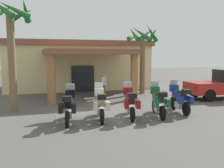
# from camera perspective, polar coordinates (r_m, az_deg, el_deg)

# --- Properties ---
(ground_plane) EXTENTS (80.00, 80.00, 0.00)m
(ground_plane) POSITION_cam_1_polar(r_m,az_deg,el_deg) (12.56, -0.92, -6.78)
(ground_plane) COLOR #514F4C
(motel_building) EXTENTS (12.43, 10.52, 4.13)m
(motel_building) POSITION_cam_1_polar(r_m,az_deg,el_deg) (22.20, -7.91, 4.54)
(motel_building) COLOR beige
(motel_building) RESTS_ON ground_plane
(motorcycle_black) EXTENTS (0.90, 2.19, 1.61)m
(motorcycle_black) POSITION_cam_1_polar(r_m,az_deg,el_deg) (10.92, -9.92, -5.17)
(motorcycle_black) COLOR black
(motorcycle_black) RESTS_ON ground_plane
(motorcycle_cream) EXTENTS (0.82, 2.21, 1.61)m
(motorcycle_cream) POSITION_cam_1_polar(r_m,az_deg,el_deg) (11.23, -2.70, -4.76)
(motorcycle_cream) COLOR black
(motorcycle_cream) RESTS_ON ground_plane
(motorcycle_maroon) EXTENTS (0.91, 2.19, 1.61)m
(motorcycle_maroon) POSITION_cam_1_polar(r_m,az_deg,el_deg) (11.60, 4.21, -4.40)
(motorcycle_maroon) COLOR black
(motorcycle_maroon) RESTS_ON ground_plane
(motorcycle_green) EXTENTS (0.94, 2.19, 1.61)m
(motorcycle_green) POSITION_cam_1_polar(r_m,az_deg,el_deg) (12.08, 10.72, -4.06)
(motorcycle_green) COLOR black
(motorcycle_green) RESTS_ON ground_plane
(motorcycle_blue) EXTENTS (0.78, 2.21, 1.61)m
(motorcycle_blue) POSITION_cam_1_polar(r_m,az_deg,el_deg) (13.14, 15.42, -3.32)
(motorcycle_blue) COLOR black
(motorcycle_blue) RESTS_ON ground_plane
(pedestrian) EXTENTS (0.32, 0.49, 1.75)m
(pedestrian) POSITION_cam_1_polar(r_m,az_deg,el_deg) (17.10, -1.95, 0.29)
(pedestrian) COLOR brown
(pedestrian) RESTS_ON ground_plane
(palm_tree_near_portico) EXTENTS (2.39, 2.47, 5.15)m
(palm_tree_near_portico) POSITION_cam_1_polar(r_m,az_deg,el_deg) (18.98, 7.14, 8.83)
(palm_tree_near_portico) COLOR brown
(palm_tree_near_portico) RESTS_ON ground_plane
(palm_tree_roadside) EXTENTS (2.36, 2.42, 5.78)m
(palm_tree_roadside) POSITION_cam_1_polar(r_m,az_deg,el_deg) (13.69, -22.40, 11.24)
(palm_tree_roadside) COLOR brown
(palm_tree_roadside) RESTS_ON ground_plane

